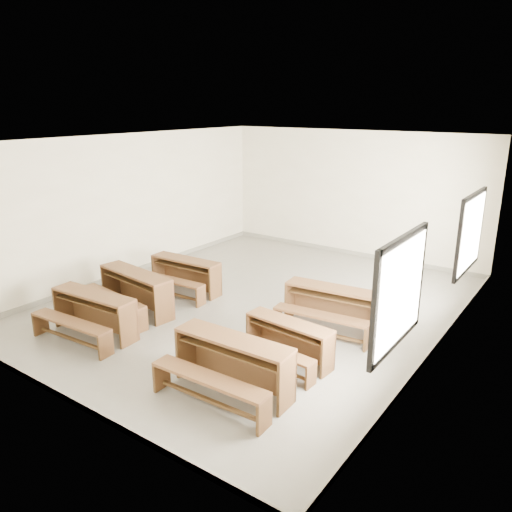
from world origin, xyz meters
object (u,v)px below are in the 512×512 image
Objects in this scene: desk_set_3 at (231,361)px; desk_set_5 at (331,305)px; desk_set_0 at (92,311)px; desk_set_1 at (134,289)px; desk_set_2 at (184,273)px; desk_set_4 at (287,339)px.

desk_set_3 is 1.01× the size of desk_set_5.
desk_set_0 is 0.96× the size of desk_set_3.
desk_set_5 is at bearing 30.69° from desk_set_1.
desk_set_2 is at bearing 94.36° from desk_set_1.
desk_set_3 is at bearing -94.41° from desk_set_4.
desk_set_5 reaches higher than desk_set_2.
desk_set_4 is at bearing 15.94° from desk_set_0.
desk_set_0 reaches higher than desk_set_2.
desk_set_4 is (0.18, 1.17, -0.08)m from desk_set_3.
desk_set_4 is at bearing 7.62° from desk_set_1.
desk_set_5 is at bearing 0.03° from desk_set_2.
desk_set_4 is at bearing -95.88° from desk_set_5.
desk_set_3 is at bearing -40.72° from desk_set_2.
desk_set_1 is at bearing 159.28° from desk_set_3.
desk_set_0 reaches higher than desk_set_4.
desk_set_1 is 3.40m from desk_set_4.
desk_set_0 is 4.13m from desk_set_5.
desk_set_3 reaches higher than desk_set_1.
desk_set_2 reaches higher than desk_set_4.
desk_set_4 is at bearing -23.93° from desk_set_2.
desk_set_1 is 1.05× the size of desk_set_5.
desk_set_3 is 2.63m from desk_set_5.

